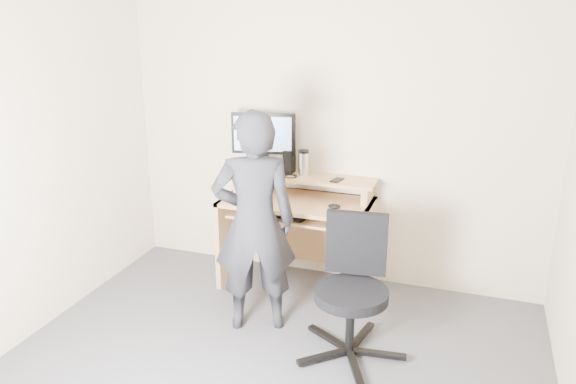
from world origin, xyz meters
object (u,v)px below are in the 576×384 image
Objects in this scene: desk at (300,220)px; person at (254,223)px; monitor at (264,137)px; office_chair at (353,283)px.

desk is 0.81m from person.
monitor is 0.33× the size of person.
desk is 1.30× the size of office_chair.
office_chair reaches higher than desk.
monitor is at bearing 130.84° from office_chair.
office_chair is at bearing -54.12° from monitor.
monitor is 0.57× the size of office_chair.
office_chair is at bearing 149.58° from person.
person is at bearing 167.08° from office_chair.
desk is at bearing 120.88° from office_chair.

